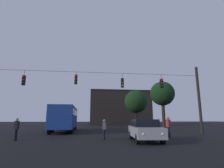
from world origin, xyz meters
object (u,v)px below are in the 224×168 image
Objects in this scene: car_near_right at (145,130)px; pedestrian_crossing_center at (16,128)px; tree_left_silhouette at (136,101)px; city_bus at (65,116)px; pedestrian_crossing_right at (168,126)px; tree_behind_building at (162,94)px; pedestrian_crossing_left at (104,128)px.

pedestrian_crossing_center reaches higher than car_near_right.
tree_left_silhouette is (15.30, 23.68, 4.43)m from pedestrian_crossing_center.
city_bus is 6.35× the size of pedestrian_crossing_right.
pedestrian_crossing_right is 12.57m from tree_behind_building.
car_near_right is at bearing -26.58° from pedestrian_crossing_left.
pedestrian_crossing_center is 28.54m from tree_left_silhouette.
pedestrian_crossing_right reaches higher than pedestrian_crossing_center.
car_near_right is at bearing -118.20° from tree_behind_building.
pedestrian_crossing_left is at bearing -110.34° from tree_left_silhouette.
tree_left_silhouette reaches higher than pedestrian_crossing_center.
city_bus is 7.32× the size of pedestrian_crossing_left.
tree_behind_building is (7.12, 13.28, 4.56)m from car_near_right.
car_near_right is at bearing -103.45° from tree_left_silhouette.
pedestrian_crossing_left is at bearing -170.85° from pedestrian_crossing_right.
tree_left_silhouette is (6.03, 25.20, 4.54)m from car_near_right.
city_bus is at bearing -171.27° from tree_behind_building.
pedestrian_crossing_left is (4.27, -9.70, -1.02)m from city_bus.
pedestrian_crossing_center is 20.66m from tree_behind_building.
city_bus is at bearing 122.47° from car_near_right.
pedestrian_crossing_right is 0.22× the size of tree_left_silhouette.
pedestrian_crossing_right is (2.82, 2.30, 0.20)m from car_near_right.
tree_left_silhouette is at bearing 82.03° from pedestrian_crossing_right.
tree_left_silhouette is (8.83, 23.81, 4.49)m from pedestrian_crossing_left.
tree_behind_building is at bearing 61.80° from car_near_right.
city_bus is 14.77m from tree_behind_building.
pedestrian_crossing_left is 16.12m from tree_behind_building.
pedestrian_crossing_right is at bearing -41.67° from city_bus.
pedestrian_crossing_center is at bearing -144.34° from tree_behind_building.
city_bus is 19.55m from tree_left_silhouette.
car_near_right is 26.31m from tree_left_silhouette.
tree_left_silhouette is 11.97m from tree_behind_building.
pedestrian_crossing_right is at bearing -97.97° from tree_left_silhouette.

